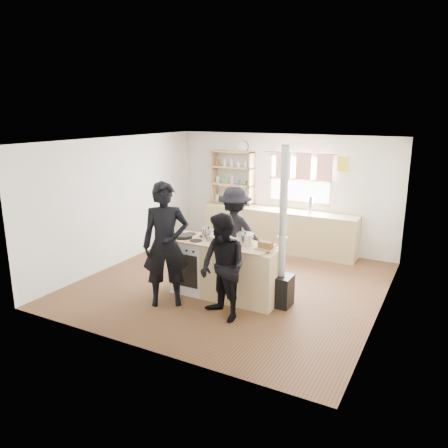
{
  "coord_description": "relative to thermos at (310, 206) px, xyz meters",
  "views": [
    {
      "loc": [
        3.29,
        -6.45,
        2.97
      ],
      "look_at": [
        -0.11,
        -0.1,
        1.1
      ],
      "focal_mm": 35.0,
      "sensor_mm": 36.0,
      "label": 1
    }
  ],
  "objects": [
    {
      "name": "stockpot_counter",
      "position": [
        -0.2,
        -2.73,
        -0.04
      ],
      "size": [
        0.27,
        0.27,
        0.21
      ],
      "color": "silver",
      "rests_on": "cooking_island"
    },
    {
      "name": "person_near_right",
      "position": [
        -0.2,
        -3.47,
        -0.28
      ],
      "size": [
        0.95,
        0.87,
        1.58
      ],
      "primitive_type": "imported",
      "rotation": [
        0.0,
        0.0,
        -0.44
      ],
      "color": "black",
      "rests_on": "ground"
    },
    {
      "name": "stockpot_stove",
      "position": [
        -0.92,
        -2.64,
        -0.05
      ],
      "size": [
        0.22,
        0.22,
        0.18
      ],
      "color": "silver",
      "rests_on": "cooking_island"
    },
    {
      "name": "bread_board",
      "position": [
        0.17,
        -2.79,
        -0.08
      ],
      "size": [
        0.3,
        0.22,
        0.12
      ],
      "color": "tan",
      "rests_on": "cooking_island"
    },
    {
      "name": "thermos",
      "position": [
        0.0,
        0.0,
        0.0
      ],
      "size": [
        0.1,
        0.1,
        0.33
      ],
      "primitive_type": "cylinder",
      "color": "silver",
      "rests_on": "back_counter"
    },
    {
      "name": "back_counter",
      "position": [
        -0.69,
        0.0,
        -0.61
      ],
      "size": [
        3.4,
        0.55,
        0.9
      ],
      "primitive_type": "cube",
      "color": "tan",
      "rests_on": "ground"
    },
    {
      "name": "flue_heater",
      "position": [
        0.39,
        -2.66,
        -0.41
      ],
      "size": [
        0.35,
        0.35,
        2.5
      ],
      "color": "black",
      "rests_on": "ground"
    },
    {
      "name": "cooking_island",
      "position": [
        -0.55,
        -2.77,
        -0.6
      ],
      "size": [
        1.97,
        0.64,
        0.93
      ],
      "color": "white",
      "rests_on": "ground"
    },
    {
      "name": "ground",
      "position": [
        -0.69,
        -2.22,
        -1.07
      ],
      "size": [
        5.0,
        5.0,
        0.01
      ],
      "primitive_type": "cube",
      "color": "brown",
      "rests_on": "ground"
    },
    {
      "name": "person_far",
      "position": [
        -0.8,
        -1.91,
        -0.23
      ],
      "size": [
        1.15,
        0.74,
        1.68
      ],
      "primitive_type": "imported",
      "rotation": [
        0.0,
        0.0,
        3.26
      ],
      "color": "black",
      "rests_on": "ground"
    },
    {
      "name": "roast_tray",
      "position": [
        -0.67,
        -2.73,
        -0.09
      ],
      "size": [
        0.36,
        0.29,
        0.08
      ],
      "color": "silver",
      "rests_on": "cooking_island"
    },
    {
      "name": "person_near_left",
      "position": [
        -1.21,
        -3.45,
        -0.09
      ],
      "size": [
        0.85,
        0.79,
        1.95
      ],
      "primitive_type": "imported",
      "rotation": [
        0.0,
        0.0,
        0.6
      ],
      "color": "black",
      "rests_on": "ground"
    },
    {
      "name": "shelving_unit",
      "position": [
        -1.89,
        0.12,
        0.45
      ],
      "size": [
        1.0,
        0.28,
        1.2
      ],
      "color": "tan",
      "rests_on": "back_counter"
    },
    {
      "name": "skillet_greens",
      "position": [
        -1.26,
        -2.86,
        -0.11
      ],
      "size": [
        0.32,
        0.32,
        0.05
      ],
      "color": "black",
      "rests_on": "cooking_island"
    }
  ]
}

